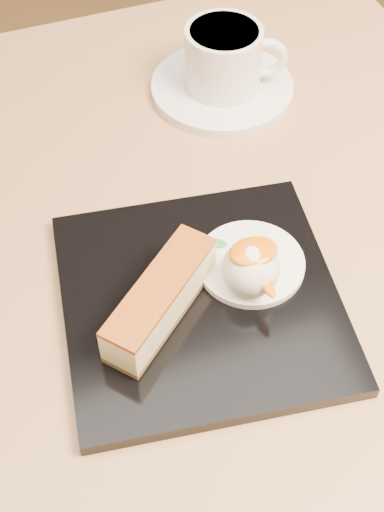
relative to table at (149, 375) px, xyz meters
name	(u,v)px	position (x,y,z in m)	size (l,w,h in m)	color
table	(149,375)	(0.00, 0.00, 0.00)	(0.80, 0.80, 0.72)	black
dessert_plate	(201,300)	(0.04, -0.04, 0.16)	(0.22, 0.22, 0.01)	black
cheesecake	(161,299)	(0.00, -0.04, 0.19)	(0.11, 0.10, 0.04)	brown
cream_smear	(251,263)	(0.09, -0.02, 0.17)	(0.09, 0.09, 0.01)	white
ice_cream_scoop	(251,269)	(0.08, -0.04, 0.19)	(0.05, 0.05, 0.05)	white
mango_sauce	(253,251)	(0.08, -0.04, 0.21)	(0.04, 0.03, 0.01)	orange
mint_sprig	(207,248)	(0.06, 0.00, 0.17)	(0.04, 0.03, 0.00)	#2E8D3E
saucer	(222,88)	(0.16, 0.21, 0.16)	(0.15, 0.15, 0.01)	white
coffee_cup	(225,57)	(0.16, 0.21, 0.20)	(0.10, 0.08, 0.06)	white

